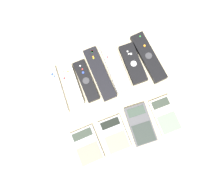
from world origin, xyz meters
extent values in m
plane|color=beige|center=(0.00, 0.00, 0.00)|extent=(3.00, 3.00, 0.00)
cube|color=silver|center=(-0.18, 0.13, 0.01)|extent=(0.06, 0.18, 0.02)
cylinder|color=silver|center=(-0.18, 0.14, 0.02)|extent=(0.03, 0.03, 0.00)
cylinder|color=blue|center=(-0.17, 0.19, 0.02)|extent=(0.01, 0.01, 0.00)
cylinder|color=blue|center=(-0.17, 0.18, 0.02)|extent=(0.01, 0.01, 0.00)
cube|color=white|center=(-0.12, 0.13, 0.01)|extent=(0.06, 0.15, 0.02)
cylinder|color=silver|center=(-0.12, 0.13, 0.02)|extent=(0.03, 0.03, 0.00)
cylinder|color=yellow|center=(-0.13, 0.18, 0.02)|extent=(0.01, 0.01, 0.00)
cylinder|color=red|center=(-0.14, 0.16, 0.02)|extent=(0.01, 0.01, 0.00)
cylinder|color=silver|center=(-0.13, 0.17, 0.02)|extent=(0.01, 0.01, 0.00)
cylinder|color=orange|center=(-0.12, 0.18, 0.02)|extent=(0.01, 0.01, 0.00)
cube|color=black|center=(-0.07, 0.12, 0.01)|extent=(0.05, 0.16, 0.02)
cylinder|color=#38383D|center=(-0.07, 0.12, 0.02)|extent=(0.03, 0.03, 0.00)
cylinder|color=blue|center=(-0.07, 0.15, 0.02)|extent=(0.01, 0.01, 0.00)
cylinder|color=silver|center=(-0.07, 0.18, 0.02)|extent=(0.01, 0.01, 0.00)
cylinder|color=red|center=(-0.06, 0.17, 0.02)|extent=(0.01, 0.01, 0.00)
cube|color=black|center=(-0.01, 0.13, 0.01)|extent=(0.06, 0.21, 0.02)
cylinder|color=green|center=(-0.01, 0.22, 0.02)|extent=(0.01, 0.01, 0.00)
cylinder|color=red|center=(-0.01, 0.22, 0.02)|extent=(0.01, 0.01, 0.00)
cylinder|color=orange|center=(-0.01, 0.20, 0.02)|extent=(0.01, 0.01, 0.00)
cylinder|color=yellow|center=(-0.01, 0.19, 0.02)|extent=(0.01, 0.01, 0.00)
cube|color=#B7B7BC|center=(0.05, 0.13, 0.01)|extent=(0.06, 0.20, 0.02)
cylinder|color=#99999E|center=(0.05, 0.13, 0.02)|extent=(0.02, 0.02, 0.00)
cylinder|color=red|center=(0.04, 0.18, 0.02)|extent=(0.01, 0.01, 0.00)
cylinder|color=silver|center=(0.07, 0.21, 0.02)|extent=(0.01, 0.01, 0.00)
cube|color=black|center=(0.12, 0.12, 0.01)|extent=(0.06, 0.16, 0.02)
cylinder|color=silver|center=(0.12, 0.12, 0.02)|extent=(0.02, 0.02, 0.00)
cylinder|color=silver|center=(0.12, 0.16, 0.02)|extent=(0.01, 0.01, 0.00)
cylinder|color=silver|center=(0.12, 0.17, 0.02)|extent=(0.01, 0.01, 0.00)
cylinder|color=silver|center=(0.12, 0.16, 0.02)|extent=(0.01, 0.01, 0.00)
cube|color=black|center=(0.18, 0.12, 0.01)|extent=(0.07, 0.21, 0.02)
cylinder|color=#38383D|center=(0.18, 0.13, 0.02)|extent=(0.03, 0.03, 0.00)
cylinder|color=orange|center=(0.18, 0.17, 0.02)|extent=(0.01, 0.01, 0.00)
cylinder|color=green|center=(0.18, 0.21, 0.02)|extent=(0.01, 0.01, 0.00)
cube|color=#B2B2B7|center=(-0.15, -0.09, 0.01)|extent=(0.09, 0.12, 0.01)
cube|color=#333D33|center=(-0.15, -0.05, 0.01)|extent=(0.07, 0.03, 0.00)
cube|color=gray|center=(-0.14, -0.12, 0.01)|extent=(0.08, 0.06, 0.00)
cube|color=#B2B2B7|center=(-0.04, -0.09, 0.01)|extent=(0.08, 0.12, 0.01)
cube|color=black|center=(-0.04, -0.05, 0.01)|extent=(0.07, 0.03, 0.00)
cube|color=gray|center=(-0.04, -0.12, 0.01)|extent=(0.07, 0.06, 0.00)
cube|color=#4C4C51|center=(0.05, -0.10, 0.01)|extent=(0.09, 0.14, 0.02)
cube|color=#38473D|center=(0.06, -0.05, 0.02)|extent=(0.06, 0.03, 0.00)
cube|color=#2C3531|center=(0.05, -0.13, 0.02)|extent=(0.07, 0.07, 0.00)
cube|color=beige|center=(0.15, -0.10, 0.01)|extent=(0.08, 0.13, 0.02)
cube|color=#333D33|center=(0.15, -0.05, 0.02)|extent=(0.06, 0.03, 0.00)
cube|color=gray|center=(0.15, -0.13, 0.02)|extent=(0.07, 0.07, 0.00)
camera|label=1|loc=(-0.06, -0.12, 0.78)|focal=35.00mm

